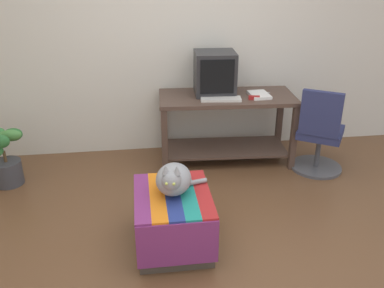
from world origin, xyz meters
name	(u,v)px	position (x,y,z in m)	size (l,w,h in m)	color
ground_plane	(206,260)	(0.00, 0.00, 0.00)	(14.00, 14.00, 0.00)	brown
back_wall	(175,33)	(0.00, 2.05, 1.30)	(8.00, 0.10, 2.60)	silver
desk	(226,117)	(0.48, 1.60, 0.50)	(1.42, 0.69, 0.73)	#4C382D
tv_monitor	(215,73)	(0.36, 1.69, 0.94)	(0.43, 0.40, 0.43)	#28282B
keyboard	(221,99)	(0.39, 1.47, 0.74)	(0.40, 0.15, 0.02)	beige
book	(259,95)	(0.80, 1.54, 0.74)	(0.19, 0.26, 0.03)	white
ottoman_with_blanket	(173,220)	(-0.21, 0.22, 0.22)	(0.56, 0.70, 0.44)	#4C4238
cat	(174,179)	(-0.20, 0.25, 0.56)	(0.42, 0.39, 0.28)	gray
potted_plant	(6,158)	(-1.71, 1.37, 0.27)	(0.37, 0.34, 0.56)	#3D3D42
office_chair	(319,136)	(1.35, 1.22, 0.39)	(0.58, 0.58, 0.89)	#4C4C51
stapler	(254,98)	(0.72, 1.44, 0.75)	(0.04, 0.11, 0.04)	#A31E1E
pen	(263,92)	(0.88, 1.65, 0.73)	(0.01, 0.01, 0.14)	#B7B7BC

